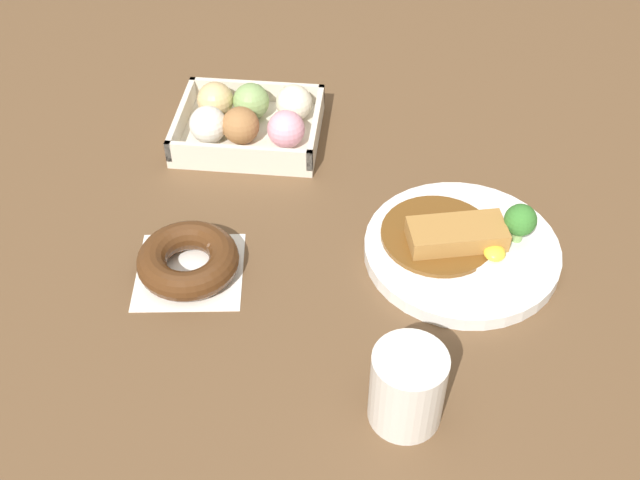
# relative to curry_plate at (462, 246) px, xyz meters

# --- Properties ---
(ground_plane) EXTENTS (1.60, 1.60, 0.00)m
(ground_plane) POSITION_rel_curry_plate_xyz_m (0.16, -0.03, -0.02)
(ground_plane) COLOR brown
(curry_plate) EXTENTS (0.24, 0.24, 0.07)m
(curry_plate) POSITION_rel_curry_plate_xyz_m (0.00, 0.00, 0.00)
(curry_plate) COLOR white
(curry_plate) RESTS_ON ground_plane
(donut_box) EXTENTS (0.20, 0.16, 0.06)m
(donut_box) POSITION_rel_curry_plate_xyz_m (0.30, -0.21, 0.01)
(donut_box) COLOR beige
(donut_box) RESTS_ON ground_plane
(chocolate_ring_donut) EXTENTS (0.14, 0.14, 0.04)m
(chocolate_ring_donut) POSITION_rel_curry_plate_xyz_m (0.32, 0.06, 0.00)
(chocolate_ring_donut) COLOR white
(chocolate_ring_donut) RESTS_ON ground_plane
(coffee_mug) EXTENTS (0.07, 0.07, 0.09)m
(coffee_mug) POSITION_rel_curry_plate_xyz_m (0.06, 0.23, 0.03)
(coffee_mug) COLOR silver
(coffee_mug) RESTS_ON ground_plane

